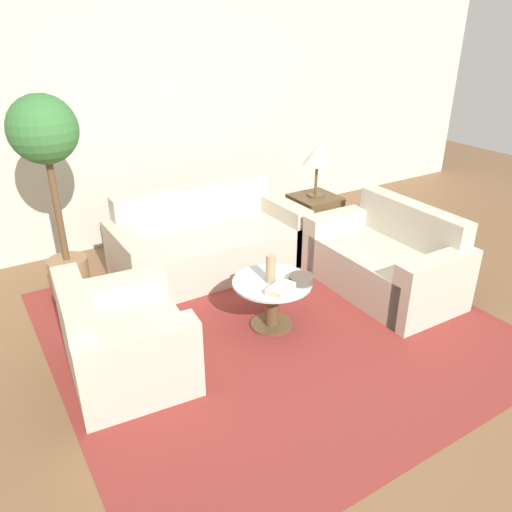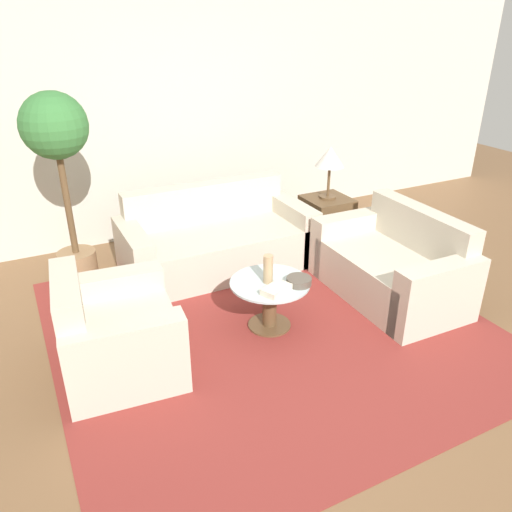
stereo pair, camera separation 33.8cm
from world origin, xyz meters
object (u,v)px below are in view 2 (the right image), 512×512
(coffee_table, at_px, (270,298))
(bowl, at_px, (299,281))
(table_lamp, at_px, (330,158))
(potted_plant, at_px, (60,159))
(loveseat, at_px, (395,267))
(book_stack, at_px, (276,290))
(armchair, at_px, (112,336))
(vase, at_px, (268,269))
(sofa_main, at_px, (216,242))

(coffee_table, xyz_separation_m, bowl, (0.19, -0.14, 0.18))
(table_lamp, distance_m, potted_plant, 2.66)
(loveseat, bearing_deg, coffee_table, -90.28)
(book_stack, bearing_deg, armchair, 147.13)
(table_lamp, relative_size, vase, 2.36)
(vase, relative_size, bowl, 1.18)
(coffee_table, relative_size, book_stack, 2.40)
(armchair, distance_m, loveseat, 2.58)
(sofa_main, height_order, coffee_table, sofa_main)
(sofa_main, distance_m, loveseat, 1.80)
(table_lamp, bearing_deg, bowl, -131.63)
(coffee_table, bearing_deg, sofa_main, 88.08)
(sofa_main, bearing_deg, table_lamp, -4.85)
(loveseat, height_order, vase, loveseat)
(table_lamp, relative_size, book_stack, 2.07)
(armchair, height_order, bowl, armchair)
(coffee_table, distance_m, potted_plant, 2.17)
(table_lamp, bearing_deg, book_stack, -136.07)
(armchair, height_order, book_stack, armchair)
(armchair, xyz_separation_m, loveseat, (2.58, -0.06, -0.00))
(sofa_main, height_order, vase, sofa_main)
(sofa_main, xyz_separation_m, vase, (-0.06, -1.25, 0.27))
(loveseat, xyz_separation_m, potted_plant, (-2.60, 1.46, 0.98))
(coffee_table, relative_size, table_lamp, 1.16)
(armchair, bearing_deg, coffee_table, -85.88)
(coffee_table, height_order, potted_plant, potted_plant)
(sofa_main, xyz_separation_m, armchair, (-1.32, -1.22, 0.00))
(armchair, bearing_deg, table_lamp, -61.42)
(vase, bearing_deg, bowl, -34.55)
(sofa_main, distance_m, potted_plant, 1.67)
(armchair, distance_m, bowl, 1.49)
(armchair, relative_size, potted_plant, 0.56)
(bowl, bearing_deg, coffee_table, 143.89)
(table_lamp, bearing_deg, coffee_table, -139.28)
(loveseat, bearing_deg, vase, -90.41)
(armchair, relative_size, vase, 4.29)
(bowl, bearing_deg, book_stack, -171.28)
(armchair, bearing_deg, book_stack, -93.81)
(book_stack, bearing_deg, bowl, -14.88)
(table_lamp, distance_m, bowl, 1.81)
(sofa_main, xyz_separation_m, loveseat, (1.25, -1.29, 0.00))
(loveseat, xyz_separation_m, vase, (-1.31, 0.04, 0.27))
(potted_plant, relative_size, bowl, 8.98)
(table_lamp, height_order, vase, table_lamp)
(table_lamp, bearing_deg, vase, -139.71)
(loveseat, bearing_deg, book_stack, -82.83)
(armchair, distance_m, potted_plant, 1.71)
(sofa_main, xyz_separation_m, potted_plant, (-1.34, 0.17, 0.98))
(coffee_table, distance_m, bowl, 0.30)
(sofa_main, relative_size, bowl, 9.40)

